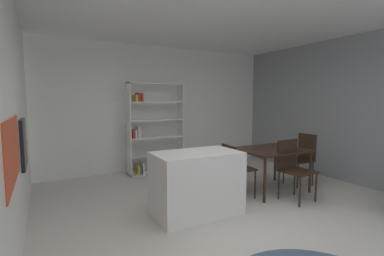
{
  "coord_description": "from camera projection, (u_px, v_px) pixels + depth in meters",
  "views": [
    {
      "loc": [
        -2.17,
        -2.97,
        1.62
      ],
      "look_at": [
        -0.18,
        0.75,
        1.19
      ],
      "focal_mm": 26.12,
      "sensor_mm": 36.0,
      "label": 1
    }
  ],
  "objects": [
    {
      "name": "ground_plane",
      "position": [
        230.0,
        219.0,
        3.78
      ],
      "size": [
        8.87,
        8.87,
        0.0
      ],
      "primitive_type": "plane",
      "color": "beige"
    },
    {
      "name": "ceiling_slab",
      "position": [
        233.0,
        0.0,
        3.5
      ],
      "size": [
        6.22,
        6.45,
        0.06
      ],
      "color": "white",
      "rests_on": "ground_plane"
    },
    {
      "name": "back_partition",
      "position": [
        149.0,
        108.0,
        6.45
      ],
      "size": [
        6.22,
        0.06,
        2.84
      ],
      "primitive_type": "cube",
      "color": "white",
      "rests_on": "ground_plane"
    },
    {
      "name": "right_partition_gray",
      "position": [
        369.0,
        111.0,
        5.09
      ],
      "size": [
        0.06,
        6.45,
        2.84
      ],
      "primitive_type": "cube",
      "color": "gray",
      "rests_on": "ground_plane"
    },
    {
      "name": "cabinet_niche_splashback",
      "position": [
        12.0,
        151.0,
        2.39
      ],
      "size": [
        0.01,
        1.2,
        0.57
      ],
      "color": "#CC4223",
      "rests_on": "ground_plane"
    },
    {
      "name": "built_in_oven",
      "position": [
        23.0,
        143.0,
        3.42
      ],
      "size": [
        0.06,
        0.6,
        0.6
      ],
      "color": "black",
      "rests_on": "ground_plane"
    },
    {
      "name": "kitchen_island",
      "position": [
        197.0,
        183.0,
        3.95
      ],
      "size": [
        1.2,
        0.71,
        0.89
      ],
      "primitive_type": "cube",
      "color": "white",
      "rests_on": "ground_plane"
    },
    {
      "name": "open_bookshelf",
      "position": [
        152.0,
        129.0,
        6.12
      ],
      "size": [
        1.23,
        0.32,
        1.98
      ],
      "color": "white",
      "rests_on": "ground_plane"
    },
    {
      "name": "dining_table",
      "position": [
        271.0,
        153.0,
        4.94
      ],
      "size": [
        1.16,
        0.95,
        0.75
      ],
      "color": "black",
      "rests_on": "ground_plane"
    },
    {
      "name": "dining_chair_island_side",
      "position": [
        234.0,
        165.0,
        4.59
      ],
      "size": [
        0.49,
        0.47,
        0.89
      ],
      "rotation": [
        0.0,
        0.0,
        1.47
      ],
      "color": "black",
      "rests_on": "ground_plane"
    },
    {
      "name": "dining_chair_window_side",
      "position": [
        303.0,
        155.0,
        5.33
      ],
      "size": [
        0.46,
        0.44,
        0.97
      ],
      "rotation": [
        0.0,
        0.0,
        -1.62
      ],
      "color": "black",
      "rests_on": "ground_plane"
    },
    {
      "name": "dining_chair_near",
      "position": [
        292.0,
        164.0,
        4.52
      ],
      "size": [
        0.49,
        0.49,
        0.97
      ],
      "rotation": [
        0.0,
        0.0,
        0.08
      ],
      "color": "black",
      "rests_on": "ground_plane"
    }
  ]
}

